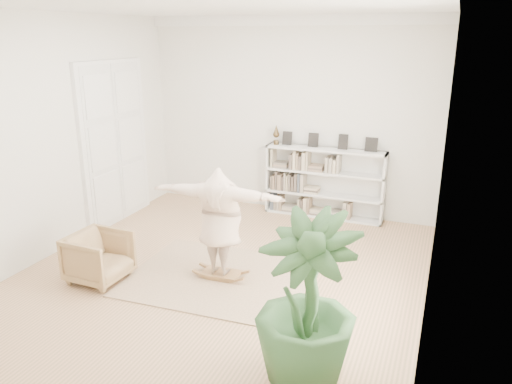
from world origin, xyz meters
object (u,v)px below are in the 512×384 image
Objects in this scene: person at (220,219)px; rocker_board at (221,274)px; armchair at (99,257)px; houseplant at (306,302)px; bookshelf at (324,184)px.

rocker_board is at bearing -65.66° from person.
person is (1.54, 0.65, 0.55)m from armchair.
armchair is at bearing -159.35° from rocker_board.
rocker_board is 0.82m from person.
armchair is 1.70m from rocker_board.
houseplant reaches higher than person.
bookshelf is at bearing 101.97° from houseplant.
bookshelf is 4.76m from houseplant.
houseplant is (1.69, -1.66, -0.02)m from person.
armchair is 0.40× the size of person.
armchair is 1.76m from person.
person is at bearing -65.10° from armchair.
rocker_board is 0.29× the size of person.
rocker_board is 2.50m from houseplant.
armchair is at bearing 20.65° from person.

